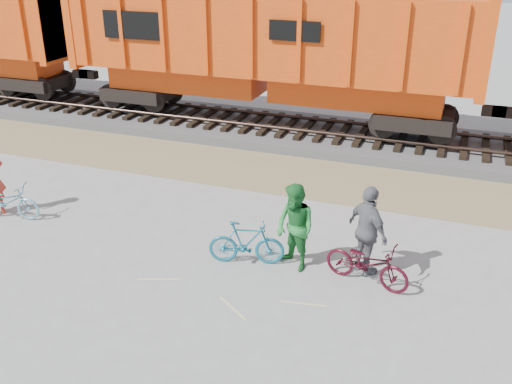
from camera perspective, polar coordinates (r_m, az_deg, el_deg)
ground at (r=12.15m, az=-3.66°, el=-7.69°), size 120.00×120.00×0.00m
gravel_strip at (r=16.76m, az=3.92°, el=1.66°), size 120.00×3.00×0.02m
ballast_bed at (r=19.89m, az=6.86°, el=5.63°), size 120.00×4.00×0.30m
track at (r=19.79m, az=6.91°, el=6.52°), size 120.00×2.60×0.24m
hopper_car_center at (r=19.77m, az=1.16°, el=14.23°), size 14.00×3.13×4.65m
bicycle_blue at (r=15.33m, az=-23.70°, el=-0.87°), size 1.79×0.93×0.90m
bicycle_teal at (r=12.10m, az=-0.97°, el=-5.11°), size 1.68×0.86×0.97m
bicycle_maroon at (r=11.64m, az=11.04°, el=-7.01°), size 1.86×1.01×0.93m
person_man at (r=11.77m, az=3.92°, el=-3.57°), size 1.15×1.08×1.87m
person_woman at (r=11.75m, az=11.11°, el=-3.85°), size 1.16×1.11×1.94m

